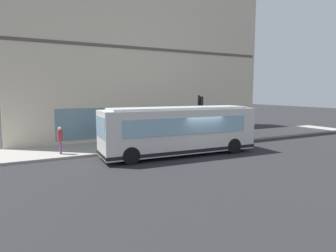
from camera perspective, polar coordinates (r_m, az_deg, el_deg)
The scene contains 10 objects.
ground at distance 18.69m, azimuth 5.96°, elevation -5.69°, with size 120.00×120.00×0.00m, color #262628.
sidewalk_curb at distance 22.73m, azimuth -0.67°, elevation -3.23°, with size 4.35×40.00×0.15m, color #9E9991.
building_corner at distance 28.54m, azimuth -6.77°, elevation 12.40°, with size 8.80×22.38×13.71m.
city_bus_nearside at distance 18.37m, azimuth 2.24°, elevation -0.95°, with size 3.00×10.15×3.07m.
traffic_light_near_corner at distance 22.18m, azimuth 6.36°, elevation 3.26°, with size 0.32×0.49×3.63m.
fire_hydrant at distance 23.90m, azimuth -2.71°, elevation -1.69°, with size 0.35×0.35×0.74m.
pedestrian_walking_along_curb at distance 19.18m, azimuth -20.59°, elevation -2.32°, with size 0.32×0.32×1.71m.
pedestrian_near_hydrant at distance 26.29m, azimuth 9.12°, elevation 0.17°, with size 0.32×0.32×1.57m.
pedestrian_by_light_pole at distance 27.81m, azimuth 11.14°, elevation 0.51°, with size 0.32×0.32×1.59m.
pedestrian_near_building_entrance at distance 21.37m, azimuth -4.62°, elevation -1.16°, with size 0.32×0.32×1.63m.
Camera 1 is at (-15.22, 10.07, 4.01)m, focal length 30.75 mm.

